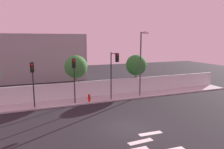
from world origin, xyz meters
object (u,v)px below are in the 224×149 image
object	(u,v)px
traffic_light_center	(33,75)
fire_hydrant	(89,98)
roadside_tree_midleft	(76,67)
roadside_tree_midright	(136,65)
street_lamp_curbside	(141,59)
traffic_light_left	(114,66)
traffic_light_right	(74,71)

from	to	relation	value
traffic_light_center	fire_hydrant	size ratio (longest dim) A/B	5.50
roadside_tree_midleft	roadside_tree_midright	bearing A→B (deg)	0.00
roadside_tree_midleft	roadside_tree_midright	xyz separation A→B (m)	(7.79, 0.00, -0.15)
traffic_light_center	street_lamp_curbside	world-z (taller)	street_lamp_curbside
traffic_light_left	street_lamp_curbside	world-z (taller)	street_lamp_curbside
fire_hydrant	roadside_tree_midright	size ratio (longest dim) A/B	0.17
street_lamp_curbside	roadside_tree_midleft	world-z (taller)	street_lamp_curbside
traffic_light_left	roadside_tree_midleft	world-z (taller)	traffic_light_left
traffic_light_right	roadside_tree_midleft	bearing A→B (deg)	74.75
street_lamp_curbside	fire_hydrant	bearing A→B (deg)	-179.10
street_lamp_curbside	roadside_tree_midleft	bearing A→B (deg)	158.43
traffic_light_left	traffic_light_right	world-z (taller)	traffic_light_left
traffic_light_center	traffic_light_right	size ratio (longest dim) A/B	0.95
roadside_tree_midright	fire_hydrant	bearing A→B (deg)	-158.06
traffic_light_right	street_lamp_curbside	bearing A→B (deg)	4.02
traffic_light_right	fire_hydrant	size ratio (longest dim) A/B	5.76
roadside_tree_midleft	traffic_light_left	bearing A→B (deg)	-46.67
traffic_light_center	roadside_tree_midleft	distance (m)	5.81
traffic_light_right	roadside_tree_midleft	xyz separation A→B (m)	(0.90, 3.30, 0.00)
traffic_light_right	fire_hydrant	world-z (taller)	traffic_light_right
roadside_tree_midleft	fire_hydrant	bearing A→B (deg)	-75.56
roadside_tree_midright	street_lamp_curbside	bearing A→B (deg)	-107.07
traffic_light_center	roadside_tree_midright	bearing A→B (deg)	14.66
roadside_tree_midleft	roadside_tree_midright	size ratio (longest dim) A/B	1.03
traffic_light_center	fire_hydrant	xyz separation A→B (m)	(5.52, 0.45, -2.84)
roadside_tree_midright	traffic_light_left	bearing A→B (deg)	-141.88
street_lamp_curbside	fire_hydrant	distance (m)	7.31
traffic_light_left	fire_hydrant	xyz separation A→B (m)	(-2.58, 0.67, -3.32)
roadside_tree_midleft	roadside_tree_midright	world-z (taller)	roadside_tree_midleft
traffic_light_left	traffic_light_center	world-z (taller)	traffic_light_left
traffic_light_center	roadside_tree_midright	xyz separation A→B (m)	(12.58, 3.29, 0.00)
street_lamp_curbside	fire_hydrant	size ratio (longest dim) A/B	9.02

